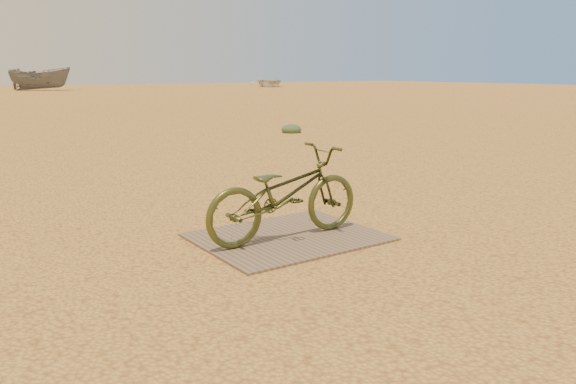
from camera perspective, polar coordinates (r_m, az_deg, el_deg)
ground at (r=5.51m, az=-5.67°, el=-4.03°), size 120.00×120.00×0.00m
plywood_board at (r=5.27m, az=0.00°, el=-4.58°), size 1.64×1.31×0.02m
bicycle at (r=5.09m, az=-0.33°, el=-0.17°), size 1.60×0.57×0.84m
boat_mid_right at (r=49.49m, az=-23.88°, el=10.48°), size 5.02×3.61×1.82m
boat_far_right at (r=56.03m, az=-1.94°, el=11.16°), size 5.16×5.89×1.02m
kale_b at (r=14.29m, az=0.35°, el=6.05°), size 0.51×0.51×0.28m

